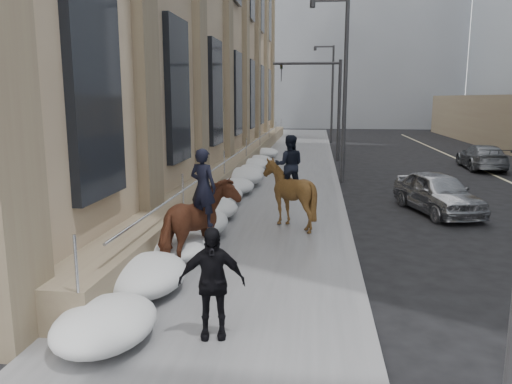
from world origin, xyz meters
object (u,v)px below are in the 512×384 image
mounted_horse_left (199,221)px  pedestrian (212,282)px  mounted_horse_right (289,189)px  car_silver (438,193)px  car_grey (482,157)px

mounted_horse_left → pedestrian: 3.44m
mounted_horse_right → car_silver: bearing=-152.7°
mounted_horse_left → mounted_horse_right: bearing=-95.3°
mounted_horse_left → mounted_horse_right: (1.76, 3.65, 0.08)m
pedestrian → car_silver: (5.57, 9.74, -0.31)m
pedestrian → car_silver: pedestrian is taller
car_silver → car_grey: car_silver is taller
mounted_horse_right → pedestrian: 6.99m
pedestrian → car_silver: size_ratio=0.43×
mounted_horse_right → car_grey: size_ratio=0.57×
mounted_horse_left → pedestrian: mounted_horse_left is taller
car_silver → car_grey: bearing=51.0°
mounted_horse_right → car_silver: 5.57m
mounted_horse_left → car_grey: size_ratio=0.57×
mounted_horse_left → car_grey: bearing=-102.5°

